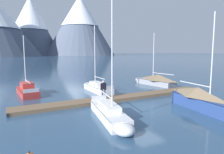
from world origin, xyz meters
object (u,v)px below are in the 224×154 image
(sailboat_second_berth, at_px, (110,113))
(person_on_dock, at_px, (103,88))
(sailboat_mid_dock_starboard, at_px, (203,100))
(sailboat_nearest_berth, at_px, (26,90))
(sailboat_far_berth, at_px, (155,80))
(sailboat_mid_dock_port, at_px, (96,87))

(sailboat_second_berth, xyz_separation_m, person_on_dock, (1.91, 5.17, 0.77))
(sailboat_mid_dock_starboard, xyz_separation_m, person_on_dock, (-5.84, 6.47, 0.41))
(sailboat_second_berth, relative_size, person_on_dock, 5.06)
(sailboat_mid_dock_starboard, height_order, person_on_dock, sailboat_mid_dock_starboard)
(sailboat_nearest_berth, xyz_separation_m, sailboat_far_berth, (16.70, -1.54, 0.21))
(sailboat_nearest_berth, relative_size, sailboat_second_berth, 0.75)
(sailboat_nearest_berth, distance_m, person_on_dock, 9.15)
(sailboat_mid_dock_starboard, bearing_deg, person_on_dock, 132.09)
(person_on_dock, bearing_deg, sailboat_nearest_berth, 132.88)
(sailboat_far_berth, bearing_deg, person_on_dock, -153.89)
(sailboat_nearest_berth, distance_m, sailboat_second_berth, 12.61)
(sailboat_far_berth, xyz_separation_m, person_on_dock, (-10.49, -5.14, 0.54))
(sailboat_second_berth, distance_m, sailboat_far_berth, 16.13)
(sailboat_mid_dock_starboard, bearing_deg, sailboat_mid_dock_port, 111.53)
(sailboat_mid_dock_port, height_order, sailboat_far_berth, sailboat_mid_dock_port)
(sailboat_second_berth, xyz_separation_m, sailboat_mid_dock_starboard, (7.75, -1.29, 0.36))
(sailboat_mid_dock_starboard, relative_size, person_on_dock, 4.53)
(sailboat_mid_dock_starboard, bearing_deg, sailboat_far_berth, 68.17)
(sailboat_nearest_berth, distance_m, sailboat_mid_dock_port, 7.79)
(sailboat_nearest_berth, distance_m, sailboat_mid_dock_starboard, 17.84)
(sailboat_nearest_berth, height_order, person_on_dock, sailboat_nearest_berth)
(sailboat_mid_dock_starboard, relative_size, sailboat_far_berth, 1.06)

